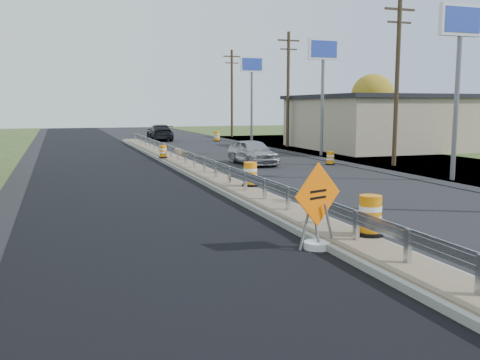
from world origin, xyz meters
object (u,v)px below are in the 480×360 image
object	(u,v)px
car_silver	(253,152)
barrel_median_mid	(250,175)
barrel_shoulder_far	(217,136)
car_dark_far	(160,133)
caution_sign	(317,227)
barrel_shoulder_near	(330,158)
barrel_median_near	(370,216)
barrel_median_far	(163,152)

from	to	relation	value
car_silver	barrel_median_mid	bearing A→B (deg)	-115.10
barrel_median_mid	barrel_shoulder_far	size ratio (longest dim) A/B	1.00
car_dark_far	barrel_shoulder_far	bearing A→B (deg)	154.67
caution_sign	barrel_shoulder_near	bearing A→B (deg)	40.62
barrel_median_near	barrel_shoulder_near	size ratio (longest dim) A/B	1.28
car_silver	barrel_shoulder_far	bearing A→B (deg)	75.04
barrel_median_far	car_silver	world-z (taller)	car_silver
barrel_median_far	barrel_shoulder_far	bearing A→B (deg)	63.68
barrel_median_mid	car_dark_far	world-z (taller)	car_dark_far
caution_sign	barrel_shoulder_near	size ratio (longest dim) A/B	2.69
barrel_median_mid	car_dark_far	xyz separation A→B (m)	(2.41, 32.91, 0.10)
barrel_shoulder_near	barrel_median_near	bearing A→B (deg)	-115.35
barrel_shoulder_far	barrel_median_far	bearing A→B (deg)	-116.32
barrel_shoulder_far	car_dark_far	distance (m)	5.79
barrel_median_near	barrel_median_mid	bearing A→B (deg)	90.00
caution_sign	barrel_median_near	bearing A→B (deg)	-20.50
caution_sign	barrel_shoulder_near	xyz separation A→B (m)	(9.24, 16.43, -0.16)
barrel_median_mid	barrel_shoulder_far	bearing A→B (deg)	76.06
barrel_median_far	car_silver	distance (m)	5.78
barrel_shoulder_near	barrel_shoulder_far	distance (m)	22.35
caution_sign	barrel_median_mid	size ratio (longest dim) A/B	2.18
caution_sign	barrel_median_near	size ratio (longest dim) A/B	2.09
car_dark_far	barrel_median_mid	bearing A→B (deg)	89.51
barrel_median_near	barrel_shoulder_far	distance (m)	39.50
car_silver	car_dark_far	bearing A→B (deg)	88.50
barrel_median_near	car_dark_far	xyz separation A→B (m)	(2.41, 41.59, 0.08)
barrel_median_mid	barrel_shoulder_far	distance (m)	31.01
barrel_shoulder_far	barrel_shoulder_near	bearing A→B (deg)	-89.18
barrel_median_near	car_dark_far	bearing A→B (deg)	86.68
caution_sign	barrel_median_far	bearing A→B (deg)	69.05
barrel_median_mid	barrel_shoulder_near	size ratio (longest dim) A/B	1.23
barrel_median_near	barrel_median_far	world-z (taller)	barrel_median_near
caution_sign	barrel_shoulder_near	distance (m)	18.85
barrel_median_near	barrel_shoulder_far	world-z (taller)	barrel_median_near
barrel_median_mid	barrel_shoulder_near	distance (m)	11.00
barrel_shoulder_far	barrel_median_mid	bearing A→B (deg)	-103.94
car_silver	barrel_median_near	bearing A→B (deg)	-105.43
car_dark_far	barrel_median_near	bearing A→B (deg)	90.38
caution_sign	barrel_median_far	size ratio (longest dim) A/B	2.70
car_silver	barrel_median_far	bearing A→B (deg)	139.34
barrel_shoulder_near	car_dark_far	distance (m)	25.72
barrel_shoulder_far	car_dark_far	size ratio (longest dim) A/B	0.18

